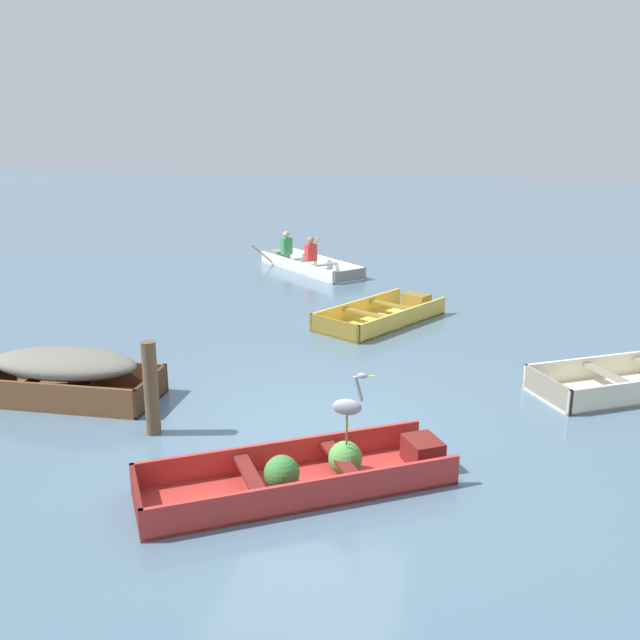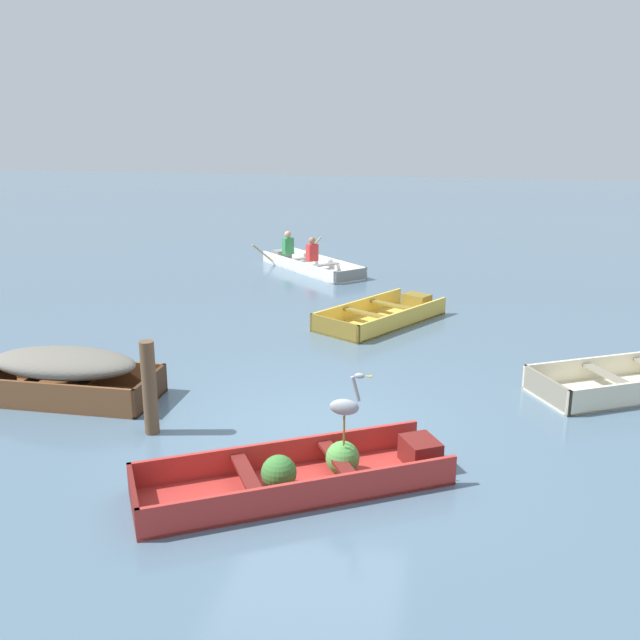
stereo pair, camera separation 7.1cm
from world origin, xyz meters
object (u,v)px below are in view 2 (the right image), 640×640
Objects in this scene: skiff_wooden_brown_far_moored at (62,370)px; rowboat_white_with_crew at (308,263)px; mooring_post at (149,388)px; dinghy_red_foreground at (307,474)px; heron_on_dinghy at (346,405)px; skiff_yellow_near_moored at (385,315)px.

skiff_wooden_brown_far_moored is 0.82× the size of rowboat_white_with_crew.
mooring_post reaches higher than skiff_wooden_brown_far_moored.
heron_on_dinghy is at bearing 31.24° from dinghy_red_foreground.
skiff_wooden_brown_far_moored is 1.93m from mooring_post.
skiff_yellow_near_moored is 0.93× the size of rowboat_white_with_crew.
mooring_post is at bearing -111.46° from skiff_yellow_near_moored.
dinghy_red_foreground reaches higher than skiff_yellow_near_moored.
mooring_post reaches higher than rowboat_white_with_crew.
skiff_yellow_near_moored is at bearing -59.99° from rowboat_white_with_crew.
skiff_yellow_near_moored is 1.14× the size of skiff_wooden_brown_far_moored.
mooring_post reaches higher than skiff_yellow_near_moored.
mooring_post is at bearing -88.11° from rowboat_white_with_crew.
dinghy_red_foreground is 2.46m from mooring_post.
heron_on_dinghy is (2.95, -10.92, 0.72)m from rowboat_white_with_crew.
dinghy_red_foreground is 2.81× the size of mooring_post.
dinghy_red_foreground is 4.09× the size of heron_on_dinghy.
rowboat_white_with_crew is at bearing 81.59° from skiff_wooden_brown_far_moored.
skiff_wooden_brown_far_moored is at bearing 160.88° from heron_on_dinghy.
dinghy_red_foreground is 0.87m from heron_on_dinghy.
rowboat_white_with_crew is (-2.60, 4.50, 0.05)m from skiff_yellow_near_moored.
skiff_yellow_near_moored is at bearing 68.54° from mooring_post.
heron_on_dinghy is at bearing -74.89° from rowboat_white_with_crew.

